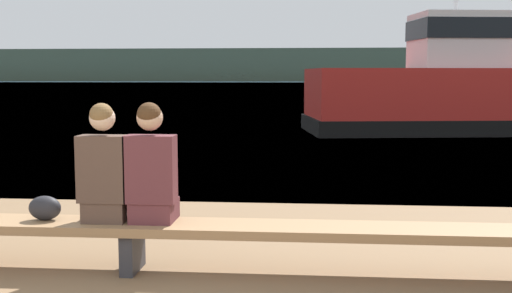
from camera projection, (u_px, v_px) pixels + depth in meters
water_surface at (304, 84)px, 127.63m from camera, size 240.00×240.00×0.00m
far_shoreline at (307, 65)px, 190.71m from camera, size 600.00×12.00×9.61m
bench_main at (132, 230)px, 5.67m from camera, size 8.52×0.51×0.44m
person_left at (105, 170)px, 5.64m from camera, size 0.43×0.43×1.05m
person_right at (151, 170)px, 5.60m from camera, size 0.43×0.43×1.06m
shopping_bag at (45, 208)px, 5.74m from camera, size 0.29×0.18×0.22m
tugboat_red at (451, 94)px, 19.63m from camera, size 9.06×4.85×6.70m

